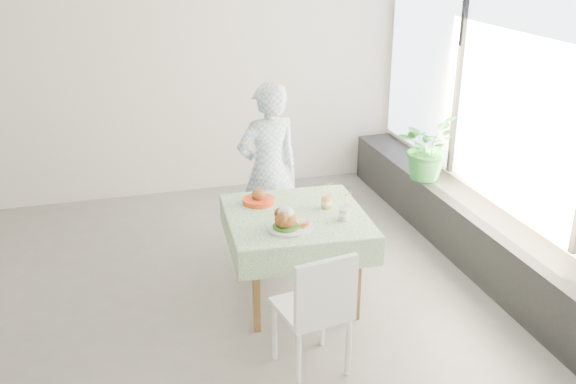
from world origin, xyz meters
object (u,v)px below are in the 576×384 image
object	(u,v)px
chair_far	(279,231)
potted_plant	(427,146)
diner	(268,171)
chair_near	(312,333)
juice_cup_orange	(326,201)
cafe_table	(296,247)
main_dish	(288,222)

from	to	relation	value
chair_far	potted_plant	distance (m)	1.67
diner	chair_near	bearing A→B (deg)	73.90
chair_far	juice_cup_orange	xyz separation A→B (m)	(0.19, -0.70, 0.55)
chair_far	chair_near	xyz separation A→B (m)	(-0.21, -1.62, 0.03)
chair_far	chair_near	world-z (taller)	chair_near
chair_far	diner	xyz separation A→B (m)	(-0.07, 0.09, 0.54)
cafe_table	juice_cup_orange	bearing A→B (deg)	10.70
chair_far	diner	world-z (taller)	diner
chair_near	diner	bearing A→B (deg)	85.20
cafe_table	main_dish	world-z (taller)	main_dish
potted_plant	juice_cup_orange	bearing A→B (deg)	-144.64
main_dish	chair_far	bearing A→B (deg)	78.76
chair_near	chair_far	bearing A→B (deg)	82.51
cafe_table	diner	size ratio (longest dim) A/B	0.70
chair_near	diner	distance (m)	1.79
cafe_table	juice_cup_orange	world-z (taller)	juice_cup_orange
cafe_table	chair_near	size ratio (longest dim) A/B	1.22
cafe_table	chair_near	distance (m)	0.91
cafe_table	juice_cup_orange	size ratio (longest dim) A/B	4.58
chair_near	juice_cup_orange	distance (m)	1.14
diner	main_dish	distance (m)	1.09
chair_far	diner	bearing A→B (deg)	127.94
diner	juice_cup_orange	world-z (taller)	diner
main_dish	juice_cup_orange	world-z (taller)	juice_cup_orange
juice_cup_orange	potted_plant	world-z (taller)	potted_plant
main_dish	juice_cup_orange	distance (m)	0.49
diner	juice_cup_orange	size ratio (longest dim) A/B	6.57
chair_near	main_dish	xyz separation A→B (m)	(0.02, 0.63, 0.52)
cafe_table	potted_plant	distance (m)	1.94
cafe_table	juice_cup_orange	xyz separation A→B (m)	(0.26, 0.05, 0.34)
chair_near	potted_plant	bearing A→B (deg)	46.94
chair_near	juice_cup_orange	xyz separation A→B (m)	(0.41, 0.92, 0.52)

